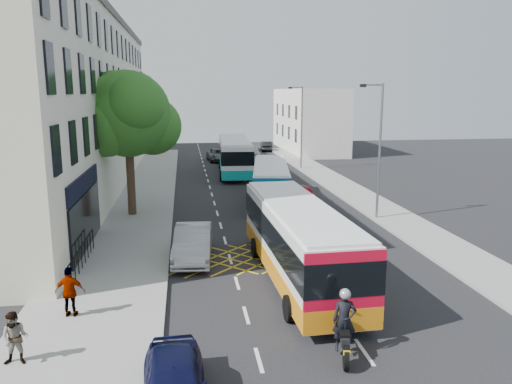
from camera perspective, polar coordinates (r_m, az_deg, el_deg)
name	(u,v)px	position (r m, az deg, el deg)	size (l,w,h in m)	color
ground	(335,310)	(18.57, 8.98, -13.14)	(120.00, 120.00, 0.00)	black
pavement_left	(133,215)	(32.18, -13.92, -2.57)	(5.00, 70.00, 0.15)	gray
pavement_right	(377,207)	(34.43, 13.62, -1.65)	(3.00, 70.00, 0.15)	gray
terrace_main	(67,104)	(41.54, -20.77, 9.43)	(8.30, 45.00, 13.50)	beige
terrace_far	(118,111)	(71.69, -15.47, 8.88)	(8.00, 20.00, 10.00)	silver
building_right	(308,120)	(66.21, 6.00, 8.19)	(6.00, 18.00, 8.00)	silver
street_tree	(127,115)	(31.27, -14.49, 8.54)	(6.30, 5.70, 8.80)	#382619
lamp_near	(378,144)	(30.46, 13.81, 5.34)	(1.45, 0.15, 8.00)	slate
lamp_far	(301,123)	(49.52, 5.12, 7.84)	(1.45, 0.15, 8.00)	slate
railings	(82,256)	(22.95, -19.31, -6.88)	(0.08, 5.60, 1.14)	black
bus_near	(298,241)	(20.64, 4.86, -5.55)	(3.04, 11.29, 3.15)	silver
bus_mid	(271,183)	(34.36, 1.69, 1.03)	(3.86, 10.24, 2.81)	silver
bus_far	(235,155)	(47.17, -2.45, 4.21)	(3.45, 11.98, 3.33)	silver
motorbike	(344,324)	(15.33, 10.04, -14.64)	(0.87, 2.33, 2.09)	black
parked_car_blue	(174,383)	(13.21, -9.41, -20.75)	(1.59, 3.95, 1.34)	black
parked_car_silver	(193,243)	(23.38, -7.21, -5.81)	(1.66, 4.76, 1.57)	#96979D
red_hatchback	(300,194)	(35.20, 5.06, -0.18)	(1.73, 4.26, 1.23)	#B90718
distant_car_grey	(218,155)	(56.13, -4.33, 4.23)	(2.24, 4.85, 1.35)	#43464B
distant_car_silver	(252,153)	(56.94, -0.41, 4.45)	(1.79, 4.45, 1.51)	#B5B7BD
distant_car_dark	(266,146)	(65.73, 1.18, 5.27)	(1.33, 3.83, 1.26)	black
pedestrian_near	(15,338)	(15.96, -25.83, -14.83)	(0.75, 0.58, 1.54)	gray
pedestrian_far	(70,292)	(18.31, -20.48, -10.64)	(1.02, 0.42, 1.74)	gray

